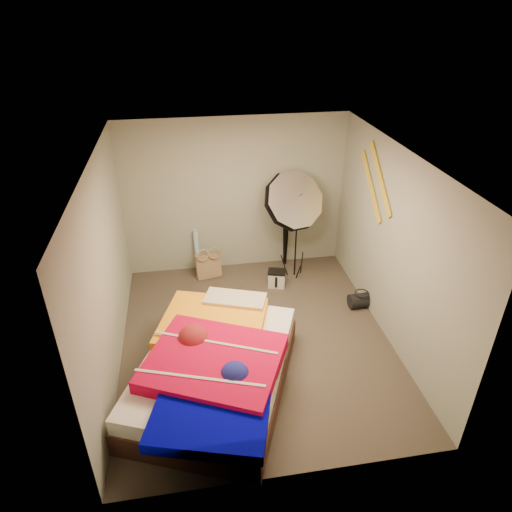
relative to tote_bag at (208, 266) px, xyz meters
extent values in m
plane|color=#4F463A|center=(0.50, -1.69, -0.20)|extent=(4.00, 4.00, 0.00)
plane|color=silver|center=(0.50, -1.69, 2.30)|extent=(4.00, 4.00, 0.00)
plane|color=gray|center=(0.50, 0.31, 1.05)|extent=(3.50, 0.00, 3.50)
plane|color=gray|center=(0.50, -3.69, 1.05)|extent=(3.50, 0.00, 3.50)
plane|color=gray|center=(-1.25, -1.69, 1.05)|extent=(0.00, 4.00, 4.00)
plane|color=gray|center=(2.25, -1.69, 1.05)|extent=(0.00, 4.00, 4.00)
cube|color=tan|center=(0.00, 0.00, 0.00)|extent=(0.43, 0.25, 0.42)
cylinder|color=#548EC4|center=(-0.16, 0.21, 0.16)|extent=(0.10, 0.21, 0.72)
cube|color=silver|center=(1.04, -0.46, -0.07)|extent=(0.30, 0.25, 0.26)
cylinder|color=black|center=(2.15, -1.19, -0.09)|extent=(0.37, 0.23, 0.22)
cube|color=gold|center=(2.23, -1.09, 1.75)|extent=(0.02, 0.91, 0.78)
cube|color=gold|center=(2.23, -0.84, 1.55)|extent=(0.02, 0.91, 0.78)
cube|color=#45271E|center=(-0.10, -2.45, -0.06)|extent=(2.26, 2.63, 0.29)
cube|color=white|center=(-0.10, -2.45, 0.19)|extent=(2.21, 2.57, 0.20)
cube|color=#FFA71A|center=(-0.07, -1.93, 0.33)|extent=(1.48, 1.39, 0.15)
cube|color=red|center=(-0.11, -2.63, 0.35)|extent=(1.76, 1.65, 0.18)
cube|color=#0000AF|center=(-0.21, -3.31, 0.32)|extent=(1.31, 1.16, 0.13)
cube|color=pink|center=(0.25, -1.58, 0.37)|extent=(0.85, 0.60, 0.15)
cylinder|color=black|center=(1.39, -0.18, 0.53)|extent=(0.03, 0.03, 1.47)
cube|color=black|center=(1.39, -0.18, 1.22)|extent=(0.06, 0.06, 0.09)
cone|color=silver|center=(1.27, -0.32, 1.18)|extent=(1.06, 0.80, 1.08)
cylinder|color=black|center=(1.31, 0.19, 0.31)|extent=(0.04, 0.04, 1.03)
cube|color=black|center=(1.31, 0.19, 0.88)|extent=(0.07, 0.07, 0.11)
camera|label=1|loc=(-0.27, -6.35, 3.82)|focal=32.00mm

